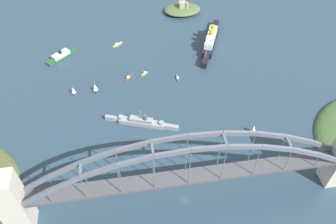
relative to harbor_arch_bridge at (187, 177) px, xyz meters
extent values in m
plane|color=#283D4C|center=(0.00, 0.00, -29.58)|extent=(1400.00, 1400.00, 0.00)
cube|color=beige|center=(-110.72, 0.00, -2.41)|extent=(16.49, 14.38, 54.35)
cube|color=#47474C|center=(0.00, 0.00, -0.39)|extent=(204.95, 11.37, 2.40)
cube|color=slate|center=(-95.94, -5.12, 6.14)|extent=(22.99, 1.80, 15.79)
cube|color=slate|center=(-74.62, -5.12, 17.75)|extent=(22.70, 1.80, 13.05)
cube|color=slate|center=(-53.30, -5.12, 26.45)|extent=(22.35, 1.80, 10.29)
cube|color=slate|center=(-31.98, -5.12, 32.26)|extent=(21.96, 1.80, 7.49)
cube|color=slate|center=(-10.66, -5.12, 35.16)|extent=(21.54, 1.80, 4.64)
cube|color=slate|center=(10.66, -5.12, 35.16)|extent=(21.54, 1.80, 4.64)
cube|color=slate|center=(31.98, -5.12, 32.26)|extent=(21.96, 1.80, 7.49)
cube|color=slate|center=(53.30, -5.12, 26.45)|extent=(22.35, 1.80, 10.29)
cube|color=slate|center=(74.62, -5.12, 17.75)|extent=(22.70, 1.80, 13.05)
cube|color=slate|center=(95.94, -5.12, 6.14)|extent=(22.99, 1.80, 15.79)
cube|color=slate|center=(-95.94, 5.12, 6.14)|extent=(22.99, 1.80, 15.79)
cube|color=slate|center=(-74.62, 5.12, 17.75)|extent=(22.70, 1.80, 13.05)
cube|color=slate|center=(-53.30, 5.12, 26.45)|extent=(22.35, 1.80, 10.29)
cube|color=slate|center=(-31.98, 5.12, 32.26)|extent=(21.96, 1.80, 7.49)
cube|color=slate|center=(-10.66, 5.12, 35.16)|extent=(21.54, 1.80, 4.64)
cube|color=slate|center=(10.66, 5.12, 35.16)|extent=(21.54, 1.80, 4.64)
cube|color=slate|center=(31.98, 5.12, 32.26)|extent=(21.96, 1.80, 7.49)
cube|color=slate|center=(53.30, 5.12, 26.45)|extent=(22.35, 1.80, 10.29)
cube|color=slate|center=(74.62, 5.12, 17.75)|extent=(22.70, 1.80, 13.05)
cube|color=slate|center=(95.94, 5.12, 6.14)|extent=(22.99, 1.80, 15.79)
cube|color=slate|center=(-106.60, 0.00, -0.39)|extent=(1.40, 10.24, 1.40)
cube|color=slate|center=(-63.96, 0.00, 22.83)|extent=(1.40, 10.24, 1.40)
cube|color=slate|center=(-21.32, 0.00, 34.44)|extent=(1.40, 10.24, 1.40)
cube|color=slate|center=(21.32, 0.00, 34.44)|extent=(1.40, 10.24, 1.40)
cube|color=slate|center=(63.96, 0.00, 22.83)|extent=(1.40, 10.24, 1.40)
cylinder|color=slate|center=(-85.28, -5.12, 6.74)|extent=(0.56, 0.56, 11.86)
cylinder|color=slate|center=(-85.28, 5.12, 6.74)|extent=(0.56, 0.56, 11.86)
cylinder|color=slate|center=(-63.96, -5.12, 11.82)|extent=(0.56, 0.56, 22.02)
cylinder|color=slate|center=(-63.96, 5.12, 11.82)|extent=(0.56, 0.56, 22.02)
cylinder|color=slate|center=(-42.64, -5.12, 15.44)|extent=(0.56, 0.56, 29.28)
cylinder|color=slate|center=(-42.64, 5.12, 15.44)|extent=(0.56, 0.56, 29.28)
cylinder|color=slate|center=(-21.32, -5.12, 17.62)|extent=(0.56, 0.56, 33.63)
cylinder|color=slate|center=(-21.32, 5.12, 17.62)|extent=(0.56, 0.56, 33.63)
cylinder|color=slate|center=(0.00, -5.12, 18.35)|extent=(0.56, 0.56, 35.08)
cylinder|color=slate|center=(0.00, 5.12, 18.35)|extent=(0.56, 0.56, 35.08)
cylinder|color=slate|center=(21.32, -5.12, 17.62)|extent=(0.56, 0.56, 33.63)
cylinder|color=slate|center=(21.32, 5.12, 17.62)|extent=(0.56, 0.56, 33.63)
cylinder|color=slate|center=(42.64, -5.12, 15.44)|extent=(0.56, 0.56, 29.28)
cylinder|color=slate|center=(42.64, 5.12, 15.44)|extent=(0.56, 0.56, 29.28)
cylinder|color=slate|center=(63.96, -5.12, 11.82)|extent=(0.56, 0.56, 22.02)
cylinder|color=slate|center=(63.96, 5.12, 11.82)|extent=(0.56, 0.56, 22.02)
cylinder|color=slate|center=(85.28, -5.12, 6.74)|extent=(0.56, 0.56, 11.86)
cylinder|color=slate|center=(85.28, 5.12, 6.74)|extent=(0.56, 0.56, 11.86)
cube|color=black|center=(61.66, 176.92, -26.20)|extent=(28.41, 48.97, 6.77)
cube|color=black|center=(48.71, 146.86, -26.20)|extent=(11.42, 17.16, 6.77)
cube|color=black|center=(74.61, 206.99, -26.20)|extent=(12.41, 17.59, 6.77)
cube|color=white|center=(61.66, 176.92, -19.48)|extent=(22.21, 37.11, 6.66)
cube|color=white|center=(57.65, 167.62, -14.55)|extent=(9.95, 10.34, 3.20)
cylinder|color=gold|center=(60.93, 175.23, -12.55)|extent=(4.40, 4.40, 7.20)
cylinder|color=gold|center=(64.21, 182.84, -12.55)|extent=(4.40, 4.40, 7.20)
cylinder|color=tan|center=(49.52, 148.74, -17.81)|extent=(0.50, 0.50, 10.00)
cube|color=gray|center=(-23.49, 75.33, -27.44)|extent=(38.23, 19.10, 4.28)
cube|color=gray|center=(-47.54, 84.13, -27.44)|extent=(13.00, 7.06, 4.28)
cube|color=gray|center=(0.56, 66.53, -27.44)|extent=(13.19, 7.59, 4.28)
cube|color=gray|center=(-23.49, 75.33, -23.66)|extent=(19.76, 11.32, 3.30)
cylinder|color=gray|center=(-40.02, 81.38, -24.20)|extent=(4.40, 4.40, 2.20)
cylinder|color=gray|center=(-6.96, 69.28, -24.20)|extent=(4.40, 4.40, 2.20)
cylinder|color=gray|center=(-23.49, 75.33, -17.01)|extent=(0.60, 0.60, 10.00)
cylinder|color=#4C4C51|center=(-19.88, 74.01, -19.81)|extent=(3.46, 3.46, 4.40)
cube|color=#23512D|center=(-96.28, 180.03, -28.46)|extent=(21.28, 19.80, 2.25)
cube|color=#23512D|center=(-85.82, 188.77, -28.46)|extent=(9.14, 9.05, 2.25)
cube|color=#23512D|center=(-106.74, 171.29, -28.46)|extent=(9.92, 9.99, 2.25)
cube|color=beige|center=(-96.28, 180.03, -25.62)|extent=(19.14, 17.70, 3.44)
cylinder|color=black|center=(-96.28, 180.03, -22.70)|extent=(3.49, 3.49, 2.40)
ellipsoid|color=#4C6038|center=(44.13, 248.03, -25.95)|extent=(43.86, 32.05, 7.26)
cube|color=#9E937F|center=(44.13, 248.03, -19.94)|extent=(8.00, 8.00, 7.67)
cylinder|color=gray|center=(48.63, 244.53, -19.56)|extent=(3.60, 3.60, 8.44)
cube|color=#2D6B3D|center=(17.33, 129.11, -29.03)|extent=(2.59, 6.17, 1.11)
cube|color=#2D6B3D|center=(17.32, 133.22, -29.03)|extent=(1.42, 2.06, 1.11)
cube|color=#2D6B3D|center=(17.35, 125.00, -29.03)|extent=(1.70, 2.06, 1.11)
cube|color=beige|center=(17.34, 128.34, -27.97)|extent=(2.06, 3.09, 1.00)
cube|color=gold|center=(-14.01, 140.24, -28.98)|extent=(5.00, 4.34, 1.22)
cube|color=gold|center=(-16.58, 138.45, -28.98)|extent=(1.92, 1.80, 1.22)
cube|color=gold|center=(-11.45, 142.03, -28.98)|extent=(2.04, 1.99, 1.22)
cube|color=beige|center=(-13.53, 140.57, -27.71)|extent=(2.85, 2.67, 1.32)
cube|color=brown|center=(-81.39, 122.40, -29.07)|extent=(3.92, 5.12, 1.02)
cube|color=brown|center=(-80.10, 119.59, -29.07)|extent=(1.54, 1.81, 1.02)
cube|color=brown|center=(-82.69, 125.21, -29.07)|extent=(1.71, 1.90, 1.02)
cylinder|color=tan|center=(-81.23, 122.05, -24.79)|extent=(0.16, 0.16, 7.55)
cone|color=white|center=(-81.80, 123.28, -25.16)|extent=(5.64, 5.64, 6.04)
cube|color=black|center=(-61.67, 124.53, -29.11)|extent=(2.07, 5.16, 0.94)
cube|color=black|center=(-61.70, 127.96, -29.11)|extent=(0.93, 1.72, 0.94)
cube|color=black|center=(-61.65, 121.11, -29.11)|extent=(1.11, 1.72, 0.94)
cylinder|color=tan|center=(-61.68, 124.96, -24.32)|extent=(0.16, 0.16, 8.65)
cone|color=white|center=(-61.67, 123.46, -24.75)|extent=(4.75, 4.75, 6.92)
cube|color=gold|center=(-37.57, 192.86, -29.10)|extent=(8.01, 7.32, 0.97)
cube|color=gold|center=(-33.59, 196.04, -29.10)|extent=(3.11, 2.99, 0.97)
cube|color=gold|center=(-41.55, 189.68, -29.10)|extent=(3.33, 3.27, 0.97)
cube|color=beige|center=(-38.32, 192.27, -27.93)|extent=(4.61, 4.42, 1.38)
cube|color=#234C8C|center=(66.47, 52.35, -29.20)|extent=(5.44, 5.31, 0.76)
cube|color=#234C8C|center=(63.79, 54.89, -29.20)|extent=(1.98, 1.94, 0.76)
cube|color=#234C8C|center=(69.14, 49.82, -29.20)|extent=(2.11, 2.08, 0.76)
cylinder|color=tan|center=(66.14, 52.67, -23.87)|extent=(0.16, 0.16, 9.90)
cone|color=silver|center=(67.31, 51.56, -24.37)|extent=(7.16, 7.16, 7.92)
cube|color=brown|center=(-29.68, 136.66, -28.99)|extent=(5.92, 6.60, 1.19)
cube|color=brown|center=(-27.03, 140.05, -28.99)|extent=(2.39, 2.53, 1.19)
cube|color=brown|center=(-32.33, 133.27, -28.99)|extent=(2.61, 2.70, 1.19)
cube|color=beige|center=(-30.18, 136.02, -27.70)|extent=(3.54, 3.76, 1.39)
camera|label=1|loc=(-30.69, -116.52, 190.42)|focal=36.37mm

